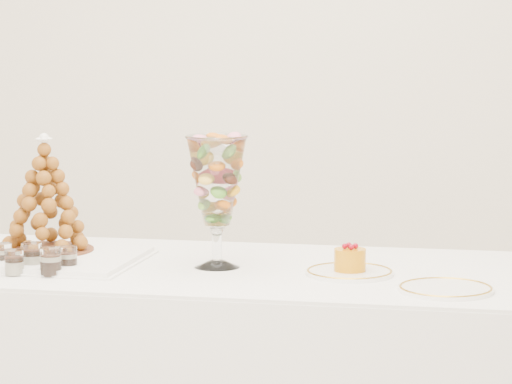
# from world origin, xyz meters

# --- Properties ---
(lace_tray) EXTENTS (0.57, 0.45, 0.02)m
(lace_tray) POSITION_xyz_m (-0.51, 0.23, 0.75)
(lace_tray) COLOR white
(lace_tray) RESTS_ON buffet_table
(macaron_vase) EXTENTS (0.17, 0.17, 0.36)m
(macaron_vase) POSITION_xyz_m (-0.00, 0.22, 0.98)
(macaron_vase) COLOR white
(macaron_vase) RESTS_ON buffet_table
(cake_plate) EXTENTS (0.24, 0.24, 0.01)m
(cake_plate) POSITION_xyz_m (0.37, 0.17, 0.75)
(cake_plate) COLOR white
(cake_plate) RESTS_ON buffet_table
(spare_plate) EXTENTS (0.24, 0.24, 0.01)m
(spare_plate) POSITION_xyz_m (0.63, -0.00, 0.75)
(spare_plate) COLOR white
(spare_plate) RESTS_ON buffet_table
(verrine_a) EXTENTS (0.05, 0.05, 0.06)m
(verrine_a) POSITION_xyz_m (-0.59, 0.15, 0.77)
(verrine_a) COLOR white
(verrine_a) RESTS_ON buffet_table
(verrine_b) EXTENTS (0.06, 0.06, 0.08)m
(verrine_b) POSITION_xyz_m (-0.50, 0.11, 0.78)
(verrine_b) COLOR white
(verrine_b) RESTS_ON buffet_table
(verrine_c) EXTENTS (0.06, 0.06, 0.07)m
(verrine_c) POSITION_xyz_m (-0.39, 0.10, 0.78)
(verrine_c) COLOR white
(verrine_c) RESTS_ON buffet_table
(verrine_d) EXTENTS (0.06, 0.06, 0.07)m
(verrine_d) POSITION_xyz_m (-0.52, 0.03, 0.78)
(verrine_d) COLOR white
(verrine_d) RESTS_ON buffet_table
(verrine_e) EXTENTS (0.06, 0.06, 0.08)m
(verrine_e) POSITION_xyz_m (-0.42, 0.03, 0.78)
(verrine_e) COLOR white
(verrine_e) RESTS_ON buffet_table
(croquembouche) EXTENTS (0.29, 0.29, 0.34)m
(croquembouche) POSITION_xyz_m (-0.52, 0.30, 0.93)
(croquembouche) COLOR brown
(croquembouche) RESTS_ON lace_tray
(mousse_cake) EXTENTS (0.09, 0.09, 0.08)m
(mousse_cake) POSITION_xyz_m (0.37, 0.17, 0.78)
(mousse_cake) COLOR orange
(mousse_cake) RESTS_ON cake_plate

